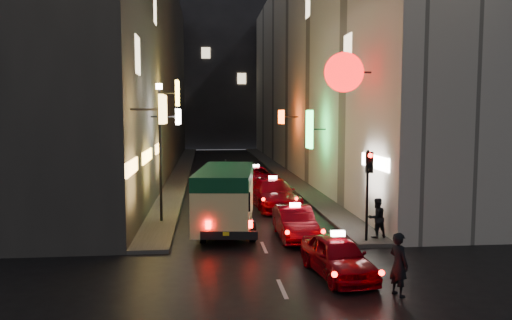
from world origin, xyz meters
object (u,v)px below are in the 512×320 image
object	(u,v)px
traffic_light	(369,176)
taxi_near	(338,253)
minibus	(226,192)
pedestrian_crossing	(399,260)
lamp_post	(160,143)

from	to	relation	value
traffic_light	taxi_near	bearing A→B (deg)	-121.20
taxi_near	minibus	bearing A→B (deg)	116.50
minibus	pedestrian_crossing	size ratio (longest dim) A/B	3.22
traffic_light	lamp_post	xyz separation A→B (m)	(-8.20, 4.53, 1.04)
taxi_near	lamp_post	distance (m)	10.50
lamp_post	minibus	bearing A→B (deg)	-29.00
minibus	pedestrian_crossing	distance (m)	9.38
minibus	taxi_near	bearing A→B (deg)	-63.50
traffic_light	lamp_post	size ratio (longest dim) A/B	0.56
pedestrian_crossing	lamp_post	xyz separation A→B (m)	(-7.32, 9.83, 2.72)
taxi_near	traffic_light	bearing A→B (deg)	58.80
pedestrian_crossing	traffic_light	bearing A→B (deg)	-30.26
taxi_near	pedestrian_crossing	distance (m)	2.21
traffic_light	minibus	bearing A→B (deg)	151.14
taxi_near	pedestrian_crossing	size ratio (longest dim) A/B	2.39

